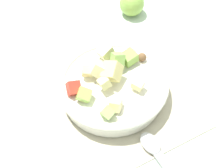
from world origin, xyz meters
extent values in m
plane|color=silver|center=(0.00, 0.00, 0.00)|extent=(2.40, 2.40, 0.00)
cube|color=#BCB299|center=(0.00, 0.00, 0.00)|extent=(0.40, 0.33, 0.01)
cylinder|color=white|center=(0.01, 0.00, 0.03)|extent=(0.24, 0.24, 0.05)
torus|color=white|center=(0.01, 0.00, 0.05)|extent=(0.26, 0.26, 0.02)
cube|color=#8CB74C|center=(-0.02, 0.06, 0.07)|extent=(0.04, 0.04, 0.03)
cube|color=beige|center=(0.06, 0.04, 0.07)|extent=(0.03, 0.03, 0.02)
cube|color=#BC3828|center=(0.00, -0.09, 0.07)|extent=(0.04, 0.04, 0.04)
cube|color=#9EC656|center=(0.03, -0.08, 0.07)|extent=(0.04, 0.04, 0.04)
cube|color=beige|center=(0.08, -0.03, 0.07)|extent=(0.04, 0.04, 0.03)
sphere|color=brown|center=(-0.01, 0.09, 0.06)|extent=(0.03, 0.03, 0.03)
cube|color=beige|center=(-0.01, -0.02, 0.08)|extent=(0.05, 0.06, 0.05)
cube|color=#E5D684|center=(-0.03, -0.04, 0.07)|extent=(0.03, 0.03, 0.03)
cube|color=#93C160|center=(-0.02, 0.03, 0.08)|extent=(0.04, 0.04, 0.05)
cube|color=beige|center=(-0.06, 0.02, 0.08)|extent=(0.04, 0.05, 0.04)
cube|color=#E5D684|center=(0.01, 0.00, 0.08)|extent=(0.05, 0.06, 0.06)
cube|color=beige|center=(0.03, -0.03, 0.08)|extent=(0.03, 0.03, 0.03)
cube|color=#A3CC6B|center=(0.09, -0.05, 0.07)|extent=(0.04, 0.03, 0.04)
ellipsoid|color=#B7B7BC|center=(0.17, 0.01, 0.01)|extent=(0.06, 0.04, 0.01)
sphere|color=#8CB74C|center=(-0.23, 0.19, 0.04)|extent=(0.07, 0.07, 0.07)
camera|label=1|loc=(0.40, -0.20, 0.60)|focal=48.76mm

